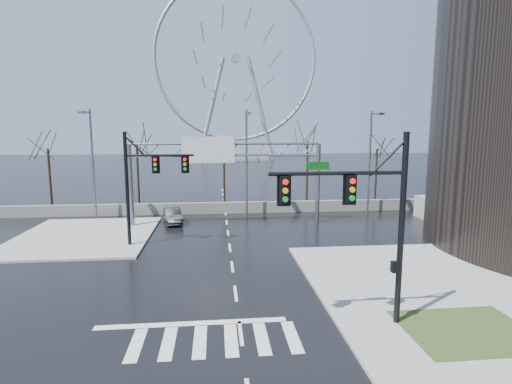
{
  "coord_description": "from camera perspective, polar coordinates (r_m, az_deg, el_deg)",
  "views": [
    {
      "loc": [
        -0.89,
        -18.96,
        7.99
      ],
      "look_at": [
        1.77,
        7.33,
        4.0
      ],
      "focal_mm": 28.0,
      "sensor_mm": 36.0,
      "label": 1
    }
  ],
  "objects": [
    {
      "name": "sign_gantry",
      "position": [
        34.04,
        -4.9,
        3.82
      ],
      "size": [
        16.36,
        0.4,
        7.6
      ],
      "color": "slate",
      "rests_on": "ground"
    },
    {
      "name": "tree_far_right",
      "position": [
        46.61,
        16.87,
        5.05
      ],
      "size": [
        3.4,
        3.4,
        6.8
      ],
      "color": "black",
      "rests_on": "ground"
    },
    {
      "name": "signal_mast_far",
      "position": [
        28.53,
        -15.79,
        1.91
      ],
      "size": [
        4.72,
        0.41,
        8.0
      ],
      "color": "black",
      "rests_on": "ground"
    },
    {
      "name": "signal_mast_near",
      "position": [
        16.39,
        15.96,
        -2.71
      ],
      "size": [
        5.52,
        0.41,
        8.0
      ],
      "color": "black",
      "rests_on": "ground"
    },
    {
      "name": "tree_left",
      "position": [
        43.27,
        -16.65,
        5.56
      ],
      "size": [
        3.75,
        3.75,
        7.5
      ],
      "color": "black",
      "rests_on": "ground"
    },
    {
      "name": "car",
      "position": [
        36.07,
        -11.82,
        -3.33
      ],
      "size": [
        2.18,
        4.2,
        1.32
      ],
      "primitive_type": "imported",
      "rotation": [
        0.0,
        0.0,
        0.2
      ],
      "color": "black",
      "rests_on": "ground"
    },
    {
      "name": "streetlight_left",
      "position": [
        38.8,
        -22.49,
        4.83
      ],
      "size": [
        0.5,
        2.55,
        10.0
      ],
      "color": "slate",
      "rests_on": "ground"
    },
    {
      "name": "grass_strip",
      "position": [
        18.82,
        27.97,
        -17.07
      ],
      "size": [
        5.0,
        4.0,
        0.02
      ],
      "primitive_type": "cube",
      "color": "#293A18",
      "rests_on": "sidewalk_near"
    },
    {
      "name": "barrier_wall",
      "position": [
        39.67,
        -4.39,
        -2.25
      ],
      "size": [
        52.0,
        0.5,
        1.1
      ],
      "primitive_type": "cube",
      "color": "slate",
      "rests_on": "ground"
    },
    {
      "name": "ferris_wheel",
      "position": [
        115.54,
        -2.92,
        17.6
      ],
      "size": [
        45.0,
        6.0,
        50.91
      ],
      "color": "gray",
      "rests_on": "ground"
    },
    {
      "name": "ground",
      "position": [
        20.59,
        -2.93,
        -14.26
      ],
      "size": [
        260.0,
        260.0,
        0.0
      ],
      "primitive_type": "plane",
      "color": "black",
      "rests_on": "ground"
    },
    {
      "name": "tree_right",
      "position": [
        43.63,
        7.37,
        6.18
      ],
      "size": [
        3.9,
        3.9,
        7.8
      ],
      "color": "black",
      "rests_on": "ground"
    },
    {
      "name": "tree_far_left",
      "position": [
        46.3,
        -27.55,
        4.62
      ],
      "size": [
        3.5,
        3.5,
        7.0
      ],
      "color": "black",
      "rests_on": "ground"
    },
    {
      "name": "sidewalk_far",
      "position": [
        33.51,
        -23.27,
        -5.79
      ],
      "size": [
        10.0,
        12.0,
        0.15
      ],
      "primitive_type": "cube",
      "color": "gray",
      "rests_on": "ground"
    },
    {
      "name": "streetlight_right",
      "position": [
        40.05,
        16.13,
        5.24
      ],
      "size": [
        0.5,
        2.55,
        10.0
      ],
      "color": "slate",
      "rests_on": "ground"
    },
    {
      "name": "tree_center",
      "position": [
        43.56,
        -4.61,
        4.85
      ],
      "size": [
        3.25,
        3.25,
        6.5
      ],
      "color": "black",
      "rests_on": "ground"
    },
    {
      "name": "sidewalk_right_ext",
      "position": [
        24.91,
        20.87,
        -10.52
      ],
      "size": [
        12.0,
        10.0,
        0.15
      ],
      "primitive_type": "cube",
      "color": "gray",
      "rests_on": "ground"
    },
    {
      "name": "streetlight_mid",
      "position": [
        37.29,
        -1.33,
        5.35
      ],
      "size": [
        0.5,
        2.55,
        10.0
      ],
      "color": "slate",
      "rests_on": "ground"
    }
  ]
}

